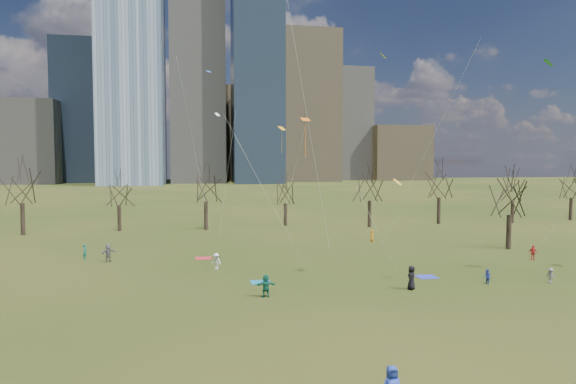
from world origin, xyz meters
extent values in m
plane|color=black|center=(0.00, 0.00, 0.00)|extent=(500.00, 500.00, 0.00)
cube|color=slate|center=(-35.00, 190.00, 59.00)|extent=(26.00, 26.00, 118.00)
cube|color=slate|center=(-8.00, 205.00, 47.50)|extent=(24.00, 24.00, 95.00)
cube|color=#384C66|center=(18.00, 195.00, 52.50)|extent=(22.00, 22.00, 105.00)
cube|color=#726347|center=(45.00, 215.00, 36.00)|extent=(28.00, 28.00, 72.00)
cube|color=#384C66|center=(-60.00, 220.00, 32.50)|extent=(25.00, 25.00, 65.00)
cube|color=slate|center=(70.00, 230.00, 29.00)|extent=(22.00, 22.00, 58.00)
cube|color=#726347|center=(5.00, 240.00, 24.00)|extent=(30.00, 30.00, 48.00)
cube|color=slate|center=(-85.00, 210.00, 18.00)|extent=(35.00, 30.00, 36.00)
cube|color=#726347|center=(95.00, 225.00, 14.00)|extent=(30.00, 28.00, 28.00)
cylinder|color=black|center=(-31.00, 39.00, 2.14)|extent=(0.55, 0.55, 4.28)
cylinder|color=black|center=(-19.00, 41.00, 1.80)|extent=(0.52, 0.52, 3.60)
cylinder|color=black|center=(-7.00, 40.00, 2.02)|extent=(0.54, 0.54, 4.05)
cylinder|color=black|center=(5.00, 43.00, 1.69)|extent=(0.51, 0.51, 3.38)
cylinder|color=black|center=(17.00, 39.00, 1.98)|extent=(0.54, 0.54, 3.96)
cylinder|color=black|center=(29.00, 41.00, 2.07)|extent=(0.54, 0.54, 4.14)
cylinder|color=black|center=(41.00, 40.00, 1.75)|extent=(0.52, 0.52, 3.51)
cylinder|color=black|center=(53.00, 42.00, 1.87)|extent=(0.53, 0.53, 3.74)
cylinder|color=black|center=(26.00, 18.00, 1.91)|extent=(0.53, 0.53, 3.83)
cube|color=#17678D|center=(-3.10, 7.10, 0.01)|extent=(1.60, 1.50, 0.03)
cube|color=#242FAA|center=(10.98, 6.60, 0.01)|extent=(1.60, 1.50, 0.03)
cube|color=#B2232F|center=(-7.56, 18.33, 0.01)|extent=(1.60, 1.50, 0.03)
imported|color=slate|center=(19.83, 2.85, 0.61)|extent=(0.68, 0.89, 1.22)
imported|color=#16664D|center=(-3.27, 2.54, 0.83)|extent=(1.55, 0.52, 1.66)
imported|color=black|center=(7.95, 2.79, 0.92)|extent=(0.99, 1.07, 1.83)
imported|color=#2736A9|center=(14.60, 3.36, 0.60)|extent=(0.55, 0.66, 1.20)
imported|color=silver|center=(-6.46, 12.74, 0.74)|extent=(1.10, 1.00, 1.48)
imported|color=red|center=(24.61, 11.82, 0.73)|extent=(0.92, 0.56, 1.47)
imported|color=slate|center=(-16.68, 17.98, 0.90)|extent=(1.63, 1.48, 1.81)
imported|color=orange|center=(12.85, 25.89, 0.70)|extent=(0.47, 0.70, 1.39)
imported|color=#186E61|center=(-19.11, 19.27, 0.81)|extent=(0.45, 0.63, 1.62)
plane|color=orange|center=(0.30, 5.75, 13.04)|extent=(0.97, 0.91, 0.33)
cylinder|color=silver|center=(-2.95, 4.15, 7.22)|extent=(6.51, 3.22, 11.65)
cylinder|color=orange|center=(0.30, 5.75, 11.41)|extent=(0.04, 0.04, 2.70)
plane|color=yellow|center=(10.10, 15.24, 20.16)|extent=(0.87, 0.99, 0.54)
cylinder|color=silver|center=(12.83, 10.98, 10.78)|extent=(5.48, 8.54, 18.76)
cylinder|color=silver|center=(1.47, 12.78, 16.43)|extent=(6.16, 3.43, 30.06)
plane|color=green|center=(26.87, 13.44, 19.72)|extent=(0.92, 1.12, 0.66)
plane|color=blue|center=(-6.67, 29.51, 20.56)|extent=(1.02, 1.01, 0.27)
cylinder|color=silver|center=(-8.38, 25.12, 10.98)|extent=(3.45, 8.80, 19.16)
plane|color=orange|center=(3.14, 34.93, 14.22)|extent=(1.44, 1.38, 0.57)
cylinder|color=silver|center=(4.32, 32.92, 7.81)|extent=(2.38, 4.03, 12.82)
cylinder|color=orange|center=(3.14, 34.93, 12.38)|extent=(0.04, 0.04, 3.00)
plane|color=yellow|center=(7.08, 3.69, 8.19)|extent=(0.93, 0.94, 0.46)
cylinder|color=silver|center=(4.60, 1.07, 4.80)|extent=(4.99, 5.25, 6.81)
plane|color=silver|center=(-5.87, 23.26, 14.89)|extent=(0.82, 0.78, 0.39)
cylinder|color=silver|center=(-5.04, 20.66, 8.14)|extent=(1.68, 5.22, 13.49)
camera|label=1|loc=(-7.93, -33.59, 9.78)|focal=32.00mm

